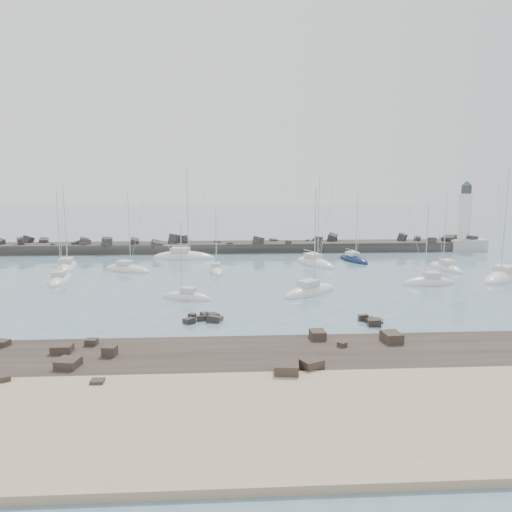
{
  "coord_description": "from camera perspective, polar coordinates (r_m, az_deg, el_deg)",
  "views": [
    {
      "loc": [
        -1.19,
        -60.41,
        15.1
      ],
      "look_at": [
        3.04,
        12.0,
        3.26
      ],
      "focal_mm": 35.0,
      "sensor_mm": 36.0,
      "label": 1
    }
  ],
  "objects": [
    {
      "name": "sailboat_4",
      "position": [
        91.97,
        -8.29,
        -0.18
      ],
      "size": [
        11.9,
        5.25,
        18.02
      ],
      "color": "silver",
      "rests_on": "ground"
    },
    {
      "name": "sailboat_7",
      "position": [
        64.74,
        6.21,
        -4.14
      ],
      "size": [
        8.91,
        8.03,
        14.56
      ],
      "color": "silver",
      "rests_on": "ground"
    },
    {
      "name": "sailboat_13",
      "position": [
        85.42,
        6.72,
        -0.88
      ],
      "size": [
        7.25,
        10.52,
        15.98
      ],
      "color": "silver",
      "rests_on": "ground"
    },
    {
      "name": "sailboat_1",
      "position": [
        87.15,
        -20.8,
        -1.22
      ],
      "size": [
        4.21,
        9.87,
        15.07
      ],
      "color": "silver",
      "rests_on": "ground"
    },
    {
      "name": "sailboat_8",
      "position": [
        89.9,
        11.08,
        -0.48
      ],
      "size": [
        5.01,
        8.53,
        12.94
      ],
      "color": "#0E1A3C",
      "rests_on": "ground"
    },
    {
      "name": "sailboat_9",
      "position": [
        73.65,
        19.13,
        -2.96
      ],
      "size": [
        7.65,
        2.74,
        12.17
      ],
      "color": "silver",
      "rests_on": "ground"
    },
    {
      "name": "rock_shelf",
      "position": [
        41.29,
        -1.63,
        -12.16
      ],
      "size": [
        140.0,
        12.0,
        2.1
      ],
      "color": "black",
      "rests_on": "ground"
    },
    {
      "name": "sailboat_11",
      "position": [
        81.54,
        26.36,
        -2.27
      ],
      "size": [
        10.47,
        9.9,
        17.29
      ],
      "color": "silver",
      "rests_on": "ground"
    },
    {
      "name": "sailboat_3",
      "position": [
        76.89,
        -21.44,
        -2.61
      ],
      "size": [
        3.29,
        8.72,
        13.47
      ],
      "color": "silver",
      "rests_on": "ground"
    },
    {
      "name": "sailboat_14",
      "position": [
        81.95,
        -14.49,
        -1.55
      ],
      "size": [
        8.83,
        6.57,
        13.6
      ],
      "color": "silver",
      "rests_on": "ground"
    },
    {
      "name": "breakwater",
      "position": [
        99.73,
        -7.04,
        0.66
      ],
      "size": [
        115.0,
        7.28,
        5.11
      ],
      "color": "#282624",
      "rests_on": "ground"
    },
    {
      "name": "ground",
      "position": [
        62.28,
        -2.16,
        -4.77
      ],
      "size": [
        400.0,
        400.0,
        0.0
      ],
      "primitive_type": "plane",
      "color": "slate",
      "rests_on": "ground"
    },
    {
      "name": "rock_cluster_far",
      "position": [
        53.23,
        13.1,
        -7.32
      ],
      "size": [
        2.54,
        3.11,
        1.15
      ],
      "color": "black",
      "rests_on": "ground"
    },
    {
      "name": "sailboat_10",
      "position": [
        86.13,
        20.82,
        -1.34
      ],
      "size": [
        3.98,
        8.44,
        12.91
      ],
      "color": "silver",
      "rests_on": "ground"
    },
    {
      "name": "lighthouse",
      "position": [
        110.23,
        22.62,
        2.3
      ],
      "size": [
        7.0,
        7.0,
        14.6
      ],
      "color": "#A7A7A2",
      "rests_on": "ground"
    },
    {
      "name": "sailboat_5",
      "position": [
        62.23,
        -7.97,
        -4.73
      ],
      "size": [
        6.69,
        4.0,
        10.33
      ],
      "color": "silver",
      "rests_on": "ground"
    },
    {
      "name": "sand_strip",
      "position": [
        32.2,
        -0.88,
        -18.7
      ],
      "size": [
        140.0,
        14.0,
        1.0
      ],
      "primitive_type": "cube",
      "color": "tan",
      "rests_on": "ground"
    },
    {
      "name": "rock_cluster_near",
      "position": [
        53.13,
        -5.74,
        -7.17
      ],
      "size": [
        4.32,
        4.05,
        1.22
      ],
      "color": "black",
      "rests_on": "ground"
    },
    {
      "name": "sailboat_6",
      "position": [
        78.41,
        -4.6,
        -1.76
      ],
      "size": [
        3.05,
        6.79,
        10.52
      ],
      "color": "silver",
      "rests_on": "ground"
    }
  ]
}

